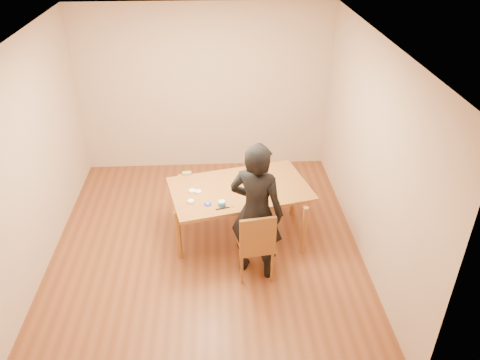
{
  "coord_description": "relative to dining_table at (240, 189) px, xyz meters",
  "views": [
    {
      "loc": [
        0.16,
        -4.86,
        3.98
      ],
      "look_at": [
        0.45,
        0.2,
        0.9
      ],
      "focal_mm": 35.0,
      "sensor_mm": 36.0,
      "label": 1
    }
  ],
  "objects": [
    {
      "name": "frosting_dollop",
      "position": [
        -0.41,
        -0.36,
        0.04
      ],
      "size": [
        0.04,
        0.04,
        0.02
      ],
      "primitive_type": "ellipsoid",
      "color": "white",
      "rests_on": "frosting_lid"
    },
    {
      "name": "cake_plate",
      "position": [
        0.21,
        0.13,
        0.03
      ],
      "size": [
        0.31,
        0.31,
        0.02
      ],
      "primitive_type": "cylinder",
      "color": "red",
      "rests_on": "dining_table"
    },
    {
      "name": "ramekin_green",
      "position": [
        -0.62,
        -0.32,
        0.04
      ],
      "size": [
        0.08,
        0.08,
        0.04
      ],
      "primitive_type": "cylinder",
      "color": "white",
      "rests_on": "dining_table"
    },
    {
      "name": "candy_box_green",
      "position": [
        -0.7,
        0.38,
        0.05
      ],
      "size": [
        0.12,
        0.07,
        0.02
      ],
      "primitive_type": "cube",
      "rotation": [
        0.0,
        0.0,
        0.11
      ],
      "color": "green",
      "rests_on": "candy_box_pink"
    },
    {
      "name": "spatula",
      "position": [
        -0.23,
        -0.46,
        0.03
      ],
      "size": [
        0.17,
        0.06,
        0.01
      ],
      "primitive_type": "cube",
      "rotation": [
        0.0,
        0.0,
        0.25
      ],
      "color": "black",
      "rests_on": "dining_table"
    },
    {
      "name": "frosting_tub",
      "position": [
        -0.24,
        -0.4,
        0.06
      ],
      "size": [
        0.08,
        0.08,
        0.07
      ],
      "primitive_type": "cylinder",
      "color": "white",
      "rests_on": "dining_table"
    },
    {
      "name": "dining_chair",
      "position": [
        0.15,
        -0.78,
        -0.28
      ],
      "size": [
        0.47,
        0.47,
        0.04
      ],
      "primitive_type": "cube",
      "rotation": [
        0.0,
        0.0,
        0.15
      ],
      "color": "brown",
      "rests_on": "floor"
    },
    {
      "name": "frosting_lid",
      "position": [
        -0.41,
        -0.36,
        0.03
      ],
      "size": [
        0.1,
        0.1,
        0.01
      ],
      "primitive_type": "cylinder",
      "color": "#1929A8",
      "rests_on": "dining_table"
    },
    {
      "name": "ramekin_multi",
      "position": [
        -0.53,
        -0.11,
        0.04
      ],
      "size": [
        0.08,
        0.08,
        0.04
      ],
      "primitive_type": "cylinder",
      "color": "white",
      "rests_on": "dining_table"
    },
    {
      "name": "dining_table",
      "position": [
        0.0,
        0.0,
        0.0
      ],
      "size": [
        1.95,
        1.42,
        0.04
      ],
      "primitive_type": "cube",
      "rotation": [
        0.0,
        0.0,
        0.23
      ],
      "color": "brown",
      "rests_on": "floor"
    },
    {
      "name": "cake",
      "position": [
        0.21,
        0.13,
        0.08
      ],
      "size": [
        0.2,
        0.2,
        0.06
      ],
      "primitive_type": "cylinder",
      "color": "white",
      "rests_on": "cake_plate"
    },
    {
      "name": "frosting_dome",
      "position": [
        0.21,
        0.13,
        0.12
      ],
      "size": [
        0.2,
        0.2,
        0.03
      ],
      "primitive_type": "ellipsoid",
      "color": "white",
      "rests_on": "cake"
    },
    {
      "name": "candy_box_pink",
      "position": [
        -0.69,
        0.37,
        0.03
      ],
      "size": [
        0.12,
        0.08,
        0.02
      ],
      "primitive_type": "cube",
      "rotation": [
        0.0,
        0.0,
        0.18
      ],
      "color": "#D432A0",
      "rests_on": "dining_table"
    },
    {
      "name": "person",
      "position": [
        0.15,
        -0.73,
        0.15
      ],
      "size": [
        0.76,
        0.64,
        1.76
      ],
      "primitive_type": "imported",
      "rotation": [
        0.0,
        0.0,
        2.73
      ],
      "color": "black",
      "rests_on": "floor"
    },
    {
      "name": "ramekin_yellow",
      "position": [
        -0.61,
        -0.09,
        0.04
      ],
      "size": [
        0.08,
        0.08,
        0.04
      ],
      "primitive_type": "cylinder",
      "color": "white",
      "rests_on": "dining_table"
    },
    {
      "name": "room_shell",
      "position": [
        -0.45,
        0.09,
        0.62
      ],
      "size": [
        4.0,
        4.5,
        2.7
      ],
      "color": "brown",
      "rests_on": "ground"
    }
  ]
}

